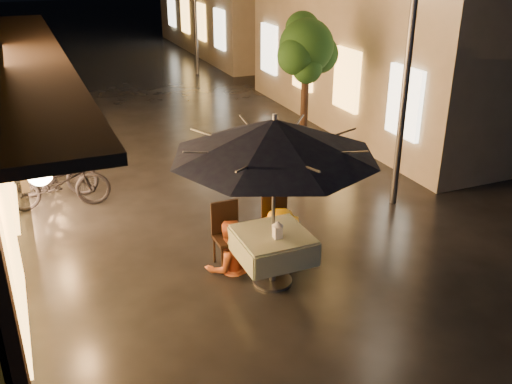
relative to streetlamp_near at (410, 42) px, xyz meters
name	(u,v)px	position (x,y,z in m)	size (l,w,h in m)	color
ground	(296,295)	(-3.00, -2.00, -2.92)	(90.00, 90.00, 0.00)	black
street_tree	(307,50)	(-0.59, 2.51, -0.50)	(1.43, 1.20, 3.15)	black
streetlamp_near	(410,42)	(0.00, 0.00, 0.00)	(0.36, 0.36, 4.23)	#59595E
cafe_table	(273,245)	(-3.16, -1.57, -2.33)	(0.99, 0.99, 0.78)	#59595E
patio_umbrella	(274,138)	(-3.16, -1.57, -0.77)	(2.76, 2.76, 2.46)	#59595E
cafe_chair_left	(227,231)	(-3.56, -0.84, -2.38)	(0.42, 0.42, 0.97)	black
cafe_chair_right	(277,221)	(-2.76, -0.84, -2.38)	(0.42, 0.42, 0.97)	black
table_lantern	(278,229)	(-3.16, -1.72, -2.00)	(0.16, 0.16, 0.25)	white
person_orange	(228,223)	(-3.60, -1.00, -2.16)	(0.74, 0.57, 1.51)	#C15B2C
person_yellow	(281,211)	(-2.77, -1.00, -2.13)	(1.01, 0.58, 1.57)	#E69E00
bicycle_0	(57,183)	(-5.69, 2.17, -2.44)	(0.64, 1.83, 0.96)	black
bicycle_1	(55,173)	(-5.68, 2.70, -2.45)	(0.44, 1.55, 0.93)	black
bicycle_2	(47,159)	(-5.75, 3.74, -2.52)	(0.53, 1.52, 0.80)	black
bicycle_3	(56,145)	(-5.53, 4.12, -2.37)	(0.51, 1.82, 1.09)	black
bicycle_4	(67,130)	(-5.19, 5.54, -2.51)	(0.54, 1.54, 0.81)	black
bicycle_5	(34,121)	(-5.84, 6.22, -2.40)	(0.49, 1.74, 1.04)	black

